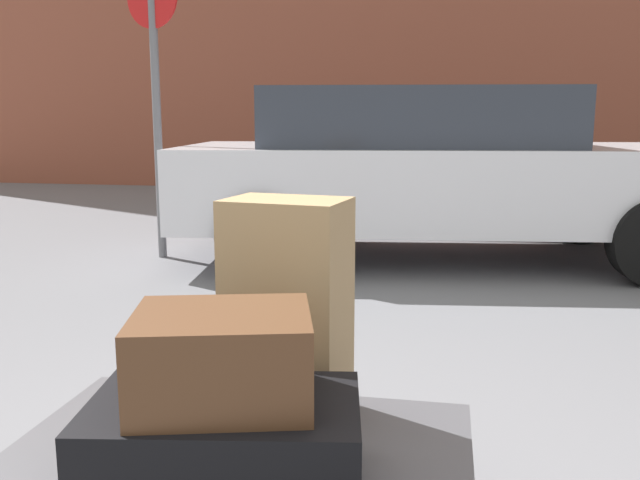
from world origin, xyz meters
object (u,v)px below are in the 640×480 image
parked_car (435,170)px  no_parking_sign (155,81)px  suitcase_black_rear_left (225,446)px  bollard_kerb_near (628,188)px  duffel_bag_brown_topmost_pile (223,358)px  suitcase_tan_front_left (287,308)px

parked_car → no_parking_sign: size_ratio=1.87×
suitcase_black_rear_left → bollard_kerb_near: size_ratio=0.98×
duffel_bag_brown_topmost_pile → bollard_kerb_near: (2.74, 7.71, -0.35)m
parked_car → bollard_kerb_near: size_ratio=7.10×
suitcase_tan_front_left → duffel_bag_brown_topmost_pile: 0.44m
suitcase_tan_front_left → duffel_bag_brown_topmost_pile: (-0.04, -0.44, 0.01)m
parked_car → suitcase_tan_front_left: bearing=-94.9°
suitcase_tan_front_left → no_parking_sign: no_parking_sign is taller
parked_car → duffel_bag_brown_topmost_pile: bearing=-95.0°
parked_car → no_parking_sign: 2.44m
suitcase_black_rear_left → parked_car: bearing=76.1°
duffel_bag_brown_topmost_pile → parked_car: parked_car is taller
duffel_bag_brown_topmost_pile → no_parking_sign: (-1.92, 4.02, 0.82)m
suitcase_tan_front_left → parked_car: (0.34, 3.93, 0.10)m
suitcase_tan_front_left → duffel_bag_brown_topmost_pile: size_ratio=1.60×
suitcase_black_rear_left → duffel_bag_brown_topmost_pile: size_ratio=1.57×
no_parking_sign → duffel_bag_brown_topmost_pile: bearing=-64.5°
suitcase_black_rear_left → parked_car: parked_car is taller
suitcase_tan_front_left → duffel_bag_brown_topmost_pile: bearing=-87.0°
suitcase_tan_front_left → bollard_kerb_near: (2.69, 7.27, -0.34)m
duffel_bag_brown_topmost_pile → parked_car: size_ratio=0.09×
bollard_kerb_near → no_parking_sign: no_parking_sign is taller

